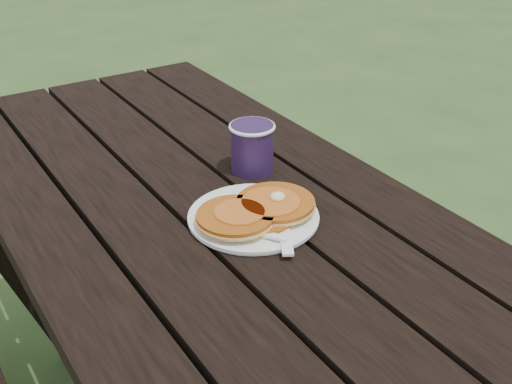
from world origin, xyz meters
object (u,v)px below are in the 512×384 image
picnic_table (234,370)px  coffee_cup (252,145)px  pancake_stack (257,211)px  plate (253,218)px

picnic_table → coffee_cup: coffee_cup is taller
pancake_stack → coffee_cup: (0.11, 0.18, 0.04)m
coffee_cup → picnic_table: bearing=-133.8°
picnic_table → plate: bearing=-31.3°
picnic_table → pancake_stack: 0.41m
picnic_table → coffee_cup: (0.14, 0.15, 0.44)m
pancake_stack → coffee_cup: coffee_cup is taller
picnic_table → pancake_stack: (0.04, -0.03, 0.41)m
plate → pancake_stack: pancake_stack is taller
picnic_table → coffee_cup: 0.49m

